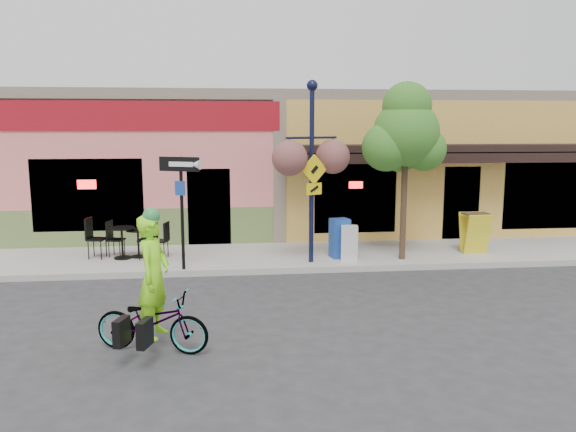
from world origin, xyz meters
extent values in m
plane|color=#2D2D30|center=(0.00, 0.00, 0.00)|extent=(90.00, 90.00, 0.00)
cube|color=#9E9B93|center=(0.00, 2.00, 0.07)|extent=(24.00, 3.00, 0.15)
cube|color=#A8A59E|center=(0.00, 0.55, 0.07)|extent=(24.00, 0.12, 0.15)
imported|color=#9A210E|center=(-3.68, -3.85, 0.48)|extent=(1.94, 1.14, 0.96)
imported|color=#92FF1A|center=(-3.63, -3.85, 0.96)|extent=(0.64, 0.80, 1.92)
camera|label=1|loc=(-2.48, -12.38, 3.51)|focal=35.00mm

